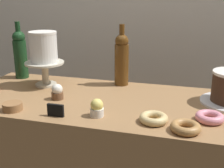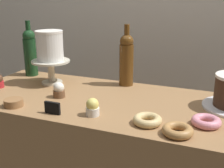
# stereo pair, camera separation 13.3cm
# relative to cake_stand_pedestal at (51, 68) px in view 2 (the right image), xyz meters

# --- Properties ---
(back_wall) EXTENTS (6.00, 0.05, 2.60)m
(back_wall) POSITION_rel_cake_stand_pedestal_xyz_m (0.40, 0.76, 0.32)
(back_wall) COLOR silver
(back_wall) RESTS_ON ground_plane
(cake_stand_pedestal) EXTENTS (0.21, 0.21, 0.13)m
(cake_stand_pedestal) POSITION_rel_cake_stand_pedestal_xyz_m (0.00, 0.00, 0.00)
(cake_stand_pedestal) COLOR beige
(cake_stand_pedestal) RESTS_ON display_counter
(white_layer_cake) EXTENTS (0.14, 0.14, 0.16)m
(white_layer_cake) POSITION_rel_cake_stand_pedestal_xyz_m (0.00, 0.00, 0.12)
(white_layer_cake) COLOR white
(white_layer_cake) RESTS_ON cake_stand_pedestal
(wine_bottle_green) EXTENTS (0.08, 0.08, 0.33)m
(wine_bottle_green) POSITION_rel_cake_stand_pedestal_xyz_m (-0.21, 0.10, 0.06)
(wine_bottle_green) COLOR #193D1E
(wine_bottle_green) RESTS_ON display_counter
(wine_bottle_amber) EXTENTS (0.08, 0.08, 0.33)m
(wine_bottle_amber) POSITION_rel_cake_stand_pedestal_xyz_m (0.39, 0.13, 0.06)
(wine_bottle_amber) COLOR #5B3814
(wine_bottle_amber) RESTS_ON display_counter
(cupcake_vanilla) EXTENTS (0.06, 0.06, 0.07)m
(cupcake_vanilla) POSITION_rel_cake_stand_pedestal_xyz_m (0.15, -0.17, -0.05)
(cupcake_vanilla) COLOR brown
(cupcake_vanilla) RESTS_ON display_counter
(cupcake_lemon) EXTENTS (0.06, 0.06, 0.07)m
(cupcake_lemon) POSITION_rel_cake_stand_pedestal_xyz_m (0.39, -0.31, -0.05)
(cupcake_lemon) COLOR white
(cupcake_lemon) RESTS_ON display_counter
(donut_maple) EXTENTS (0.11, 0.11, 0.03)m
(donut_maple) POSITION_rel_cake_stand_pedestal_xyz_m (0.75, -0.35, -0.07)
(donut_maple) COLOR #B27F47
(donut_maple) RESTS_ON display_counter
(donut_glazed) EXTENTS (0.11, 0.11, 0.03)m
(donut_glazed) POSITION_rel_cake_stand_pedestal_xyz_m (0.62, -0.31, -0.07)
(donut_glazed) COLOR #E0C17F
(donut_glazed) RESTS_ON display_counter
(donut_pink) EXTENTS (0.11, 0.11, 0.03)m
(donut_pink) POSITION_rel_cake_stand_pedestal_xyz_m (0.83, -0.24, -0.07)
(donut_pink) COLOR pink
(donut_pink) RESTS_ON display_counter
(cookie_stack) EXTENTS (0.08, 0.08, 0.03)m
(cookie_stack) POSITION_rel_cake_stand_pedestal_xyz_m (0.03, -0.35, -0.07)
(cookie_stack) COLOR olive
(cookie_stack) RESTS_ON display_counter
(price_sign_chalkboard) EXTENTS (0.07, 0.01, 0.05)m
(price_sign_chalkboard) POSITION_rel_cake_stand_pedestal_xyz_m (0.23, -0.36, -0.06)
(price_sign_chalkboard) COLOR black
(price_sign_chalkboard) RESTS_ON display_counter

